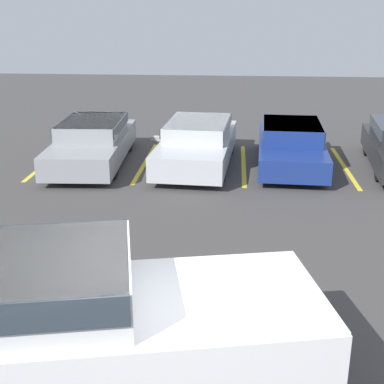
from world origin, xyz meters
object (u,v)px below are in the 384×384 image
object	(u,v)px
parked_sedan_c	(291,143)
parked_sedan_a	(93,140)
parked_sedan_b	(198,142)
wheel_stop_curb	(179,139)
pickup_truck	(67,330)

from	to	relation	value
parked_sedan_c	parked_sedan_a	bearing A→B (deg)	-85.62
parked_sedan_b	wheel_stop_curb	xyz separation A→B (m)	(-0.80, 2.73, -0.59)
parked_sedan_b	parked_sedan_c	distance (m)	2.57
pickup_truck	parked_sedan_b	size ratio (longest dim) A/B	1.22
pickup_truck	parked_sedan_a	xyz separation A→B (m)	(-2.20, 9.46, -0.23)
parked_sedan_a	parked_sedan_c	xyz separation A→B (m)	(5.50, 0.17, -0.02)
parked_sedan_a	wheel_stop_curb	world-z (taller)	parked_sedan_a
pickup_truck	parked_sedan_c	xyz separation A→B (m)	(3.30, 9.63, -0.25)
parked_sedan_b	wheel_stop_curb	world-z (taller)	parked_sedan_b
parked_sedan_a	wheel_stop_curb	size ratio (longest dim) A/B	2.55
parked_sedan_c	wheel_stop_curb	world-z (taller)	parked_sedan_c
parked_sedan_b	parked_sedan_c	bearing A→B (deg)	95.73
wheel_stop_curb	pickup_truck	bearing A→B (deg)	-89.67
pickup_truck	parked_sedan_c	distance (m)	10.18
pickup_truck	parked_sedan_b	xyz separation A→B (m)	(0.73, 9.54, -0.23)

